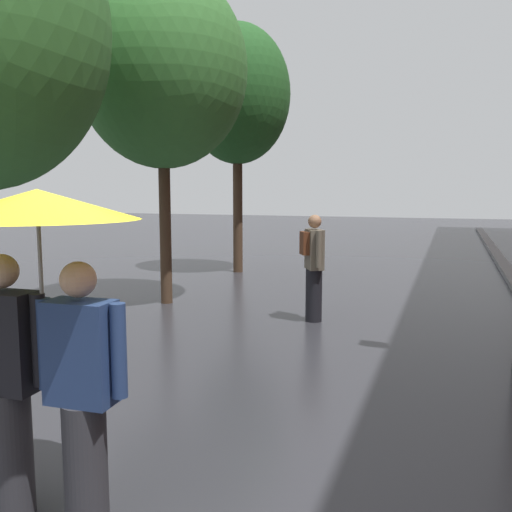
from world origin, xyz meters
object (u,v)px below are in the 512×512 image
Objects in this scene: street_tree_1 at (162,70)px; street_tree_2 at (237,95)px; couple_under_umbrella at (41,300)px; pedestrian_walking_midground at (313,265)px.

street_tree_2 is at bearing 92.69° from street_tree_1.
pedestrian_walking_midground is (0.26, 5.65, -0.52)m from couple_under_umbrella.
street_tree_2 is (-0.19, 3.99, 0.22)m from street_tree_1.
couple_under_umbrella is (2.81, -10.08, -2.98)m from street_tree_2.
couple_under_umbrella is (2.62, -6.09, -2.76)m from street_tree_1.
pedestrian_walking_midground is at bearing -55.27° from street_tree_2.
street_tree_2 reaches higher than couple_under_umbrella.
couple_under_umbrella is at bearing -92.66° from pedestrian_walking_midground.
street_tree_2 is 6.43m from pedestrian_walking_midground.
street_tree_2 is 3.62× the size of pedestrian_walking_midground.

